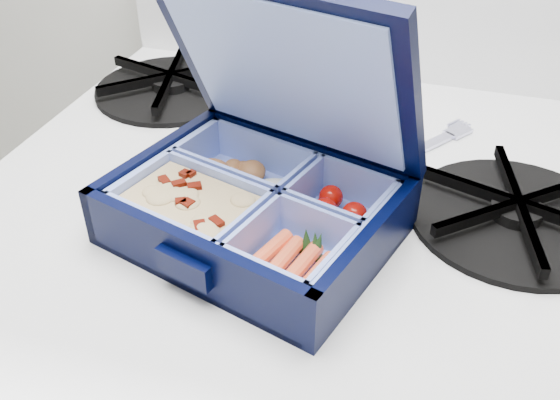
% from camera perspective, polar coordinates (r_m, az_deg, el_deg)
% --- Properties ---
extents(bento_box, '(0.25, 0.22, 0.05)m').
position_cam_1_polar(bento_box, '(0.50, -2.33, -0.87)').
color(bento_box, black).
rests_on(bento_box, stove).
extents(burner_grate, '(0.22, 0.22, 0.03)m').
position_cam_1_polar(burner_grate, '(0.56, 20.86, -0.75)').
color(burner_grate, black).
rests_on(burner_grate, stove).
extents(burner_grate_rear, '(0.22, 0.22, 0.02)m').
position_cam_1_polar(burner_grate_rear, '(0.74, -9.89, 10.47)').
color(burner_grate_rear, black).
rests_on(burner_grate_rear, stove).
extents(fork, '(0.11, 0.15, 0.01)m').
position_cam_1_polar(fork, '(0.62, 11.52, 3.99)').
color(fork, silver).
rests_on(fork, stove).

